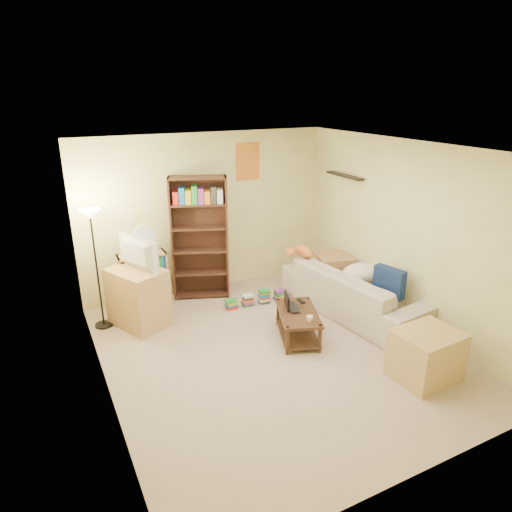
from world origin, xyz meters
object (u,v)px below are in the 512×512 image
(mug, at_px, (310,319))
(side_table, at_px, (333,273))
(tall_bookshelf, at_px, (200,235))
(end_cabinet, at_px, (426,355))
(laptop, at_px, (296,307))
(tabby_cat, at_px, (301,251))
(short_bookshelf, at_px, (144,282))
(floor_lamp, at_px, (92,235))
(desk_fan, at_px, (144,239))
(television, at_px, (134,254))
(coffee_table, at_px, (298,322))
(sofa, at_px, (355,292))
(tv_stand, at_px, (138,297))

(mug, height_order, side_table, side_table)
(side_table, bearing_deg, tall_bookshelf, 158.15)
(end_cabinet, bearing_deg, laptop, 117.99)
(tabby_cat, xyz_separation_m, laptop, (-0.68, -0.98, -0.37))
(short_bookshelf, relative_size, floor_lamp, 0.53)
(tall_bookshelf, bearing_deg, floor_lamp, -148.21)
(short_bookshelf, distance_m, desk_fan, 0.68)
(mug, relative_size, television, 0.12)
(mug, xyz_separation_m, tall_bookshelf, (-0.65, 2.10, 0.58))
(coffee_table, bearing_deg, end_cabinet, -38.44)
(laptop, xyz_separation_m, desk_fan, (-1.57, 1.58, 0.72))
(tabby_cat, bearing_deg, floor_lamp, 172.07)
(desk_fan, bearing_deg, side_table, -13.29)
(coffee_table, relative_size, end_cabinet, 1.42)
(mug, xyz_separation_m, short_bookshelf, (-1.56, 2.03, 0.02))
(laptop, bearing_deg, mug, -173.03)
(television, bearing_deg, short_bookshelf, -48.26)
(short_bookshelf, bearing_deg, sofa, -27.09)
(tabby_cat, bearing_deg, television, 174.80)
(tabby_cat, relative_size, tv_stand, 0.65)
(coffee_table, height_order, desk_fan, desk_fan)
(laptop, height_order, tv_stand, tv_stand)
(sofa, relative_size, short_bookshelf, 2.73)
(tv_stand, relative_size, short_bookshelf, 0.93)
(coffee_table, xyz_separation_m, floor_lamp, (-2.23, 1.50, 1.09))
(desk_fan, bearing_deg, sofa, -28.53)
(tall_bookshelf, distance_m, side_table, 2.22)
(television, relative_size, tall_bookshelf, 0.39)
(tall_bookshelf, bearing_deg, end_cabinet, -44.29)
(laptop, height_order, side_table, side_table)
(television, height_order, tall_bookshelf, tall_bookshelf)
(sofa, bearing_deg, coffee_table, 95.17)
(coffee_table, distance_m, tv_stand, 2.21)
(sofa, xyz_separation_m, tabby_cat, (-0.41, 0.84, 0.43))
(desk_fan, bearing_deg, tv_stand, -121.69)
(mug, height_order, floor_lamp, floor_lamp)
(tall_bookshelf, height_order, floor_lamp, tall_bookshelf)
(sofa, distance_m, television, 3.15)
(coffee_table, distance_m, mug, 0.35)
(mug, distance_m, tv_stand, 2.37)
(mug, distance_m, desk_fan, 2.59)
(laptop, relative_size, tall_bookshelf, 0.20)
(tall_bookshelf, height_order, end_cabinet, tall_bookshelf)
(tv_stand, bearing_deg, floor_lamp, 133.74)
(television, xyz_separation_m, short_bookshelf, (0.18, 0.42, -0.60))
(coffee_table, relative_size, side_table, 1.58)
(mug, xyz_separation_m, side_table, (1.31, 1.32, -0.11))
(sofa, bearing_deg, television, 62.43)
(tv_stand, relative_size, desk_fan, 1.88)
(desk_fan, xyz_separation_m, side_table, (2.82, -0.67, -0.80))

